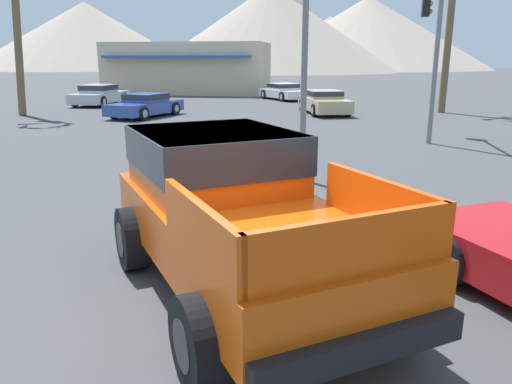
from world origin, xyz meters
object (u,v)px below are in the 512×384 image
(parked_car_white, at_px, (284,91))
(traffic_light_main, at_px, (432,27))
(parked_car_tan, at_px, (324,102))
(parked_car_silver, at_px, (100,95))
(parked_car_blue, at_px, (146,105))
(orange_pickup_truck, at_px, (232,204))

(parked_car_white, height_order, traffic_light_main, traffic_light_main)
(parked_car_white, xyz_separation_m, traffic_light_main, (6.67, -16.09, 3.20))
(parked_car_tan, distance_m, parked_car_white, 8.99)
(parked_car_silver, relative_size, parked_car_white, 1.04)
(parked_car_white, bearing_deg, parked_car_blue, 28.30)
(parked_car_blue, distance_m, traffic_light_main, 13.50)
(orange_pickup_truck, distance_m, traffic_light_main, 13.84)
(parked_car_white, distance_m, traffic_light_main, 17.71)
(parked_car_tan, relative_size, parked_car_white, 1.08)
(parked_car_tan, bearing_deg, traffic_light_main, 99.89)
(traffic_light_main, bearing_deg, orange_pickup_truck, 161.51)
(orange_pickup_truck, height_order, traffic_light_main, traffic_light_main)
(parked_car_blue, distance_m, parked_car_white, 12.60)
(parked_car_white, bearing_deg, parked_car_tan, 73.54)
(parked_car_blue, xyz_separation_m, parked_car_white, (5.55, 11.31, 0.00))
(parked_car_blue, distance_m, parked_car_tan, 8.95)
(orange_pickup_truck, xyz_separation_m, parked_car_white, (-2.36, 28.96, -0.48))
(parked_car_blue, height_order, parked_car_tan, parked_car_tan)
(parked_car_tan, bearing_deg, parked_car_silver, -27.87)
(parked_car_blue, relative_size, traffic_light_main, 0.83)
(parked_car_silver, xyz_separation_m, parked_car_tan, (13.58, -2.80, -0.02))
(parked_car_silver, height_order, parked_car_white, parked_car_silver)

